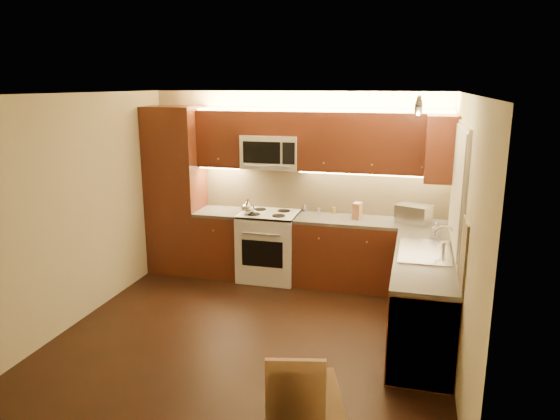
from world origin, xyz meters
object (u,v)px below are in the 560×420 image
(knife_block, at_px, (357,211))
(soap_bottle, at_px, (436,230))
(toaster_oven, at_px, (414,214))
(stove, at_px, (269,246))
(microwave, at_px, (271,152))
(sink, at_px, (425,245))
(dining_chair, at_px, (295,404))
(kettle, at_px, (248,207))

(knife_block, distance_m, soap_bottle, 1.14)
(toaster_oven, height_order, knife_block, toaster_oven)
(stove, distance_m, knife_block, 1.28)
(microwave, height_order, sink, microwave)
(sink, bearing_deg, dining_chair, -110.59)
(stove, bearing_deg, sink, -29.36)
(knife_block, bearing_deg, soap_bottle, -23.70)
(toaster_oven, height_order, soap_bottle, toaster_oven)
(kettle, xyz_separation_m, knife_block, (1.40, 0.23, -0.02))
(microwave, distance_m, knife_block, 1.37)
(soap_bottle, bearing_deg, microwave, 177.13)
(microwave, xyz_separation_m, sink, (2.00, -1.26, -0.74))
(soap_bottle, bearing_deg, knife_block, 162.32)
(stove, height_order, toaster_oven, toaster_oven)
(microwave, height_order, toaster_oven, microwave)
(microwave, relative_size, soap_bottle, 4.41)
(kettle, xyz_separation_m, dining_chair, (1.39, -3.21, -0.58))
(microwave, distance_m, dining_chair, 3.91)
(soap_bottle, height_order, dining_chair, soap_bottle)
(knife_block, distance_m, dining_chair, 3.48)
(knife_block, height_order, soap_bottle, knife_block)
(sink, bearing_deg, microwave, 147.79)
(dining_chair, bearing_deg, microwave, 95.00)
(microwave, relative_size, dining_chair, 0.86)
(toaster_oven, distance_m, dining_chair, 3.51)
(sink, xyz_separation_m, toaster_oven, (-0.13, 1.14, 0.04))
(kettle, height_order, toaster_oven, toaster_oven)
(kettle, height_order, dining_chair, kettle)
(kettle, bearing_deg, knife_block, 0.90)
(stove, distance_m, toaster_oven, 1.95)
(sink, height_order, dining_chair, sink)
(stove, height_order, soap_bottle, soap_bottle)
(toaster_oven, relative_size, dining_chair, 0.44)
(stove, xyz_separation_m, knife_block, (1.16, 0.06, 0.55))
(sink, distance_m, toaster_oven, 1.15)
(microwave, distance_m, toaster_oven, 2.00)
(sink, xyz_separation_m, dining_chair, (-0.85, -2.25, -0.53))
(stove, height_order, knife_block, knife_block)
(microwave, distance_m, soap_bottle, 2.35)
(soap_bottle, bearing_deg, sink, -86.37)
(toaster_oven, bearing_deg, stove, -157.77)
(sink, height_order, knife_block, knife_block)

